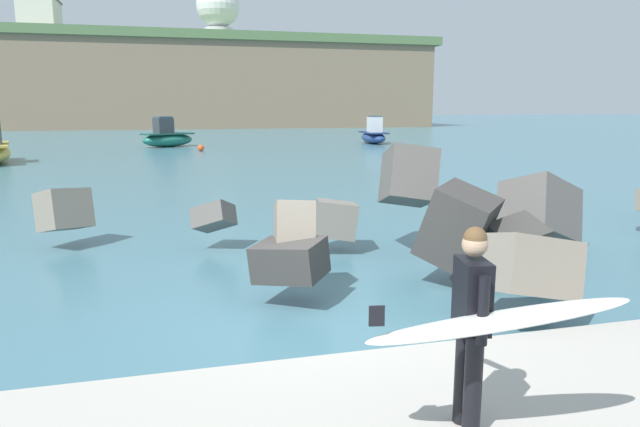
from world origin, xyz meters
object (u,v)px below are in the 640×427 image
(surfer_with_board, at_px, (480,319))
(radar_dome, at_px, (218,11))
(mooring_buoy_inner, at_px, (201,148))
(station_building_west, at_px, (40,19))
(boat_near_centre, at_px, (167,137))
(boat_near_right, at_px, (374,135))

(surfer_with_board, xyz_separation_m, radar_dome, (6.47, 100.02, 18.09))
(surfer_with_board, height_order, radar_dome, radar_dome)
(mooring_buoy_inner, bearing_deg, surfer_with_board, -89.27)
(station_building_west, bearing_deg, boat_near_centre, -71.32)
(surfer_with_board, relative_size, station_building_west, 0.25)
(surfer_with_board, height_order, boat_near_right, boat_near_right)
(boat_near_centre, distance_m, station_building_west, 59.46)
(boat_near_centre, xyz_separation_m, station_building_west, (-18.38, 54.38, 15.52))
(mooring_buoy_inner, height_order, station_building_west, station_building_west)
(mooring_buoy_inner, distance_m, radar_dome, 67.54)
(surfer_with_board, relative_size, boat_near_centre, 0.48)
(mooring_buoy_inner, xyz_separation_m, station_building_west, (-20.61, 59.36, 16.03))
(boat_near_right, bearing_deg, station_building_west, 122.63)
(radar_dome, xyz_separation_m, station_building_west, (-27.54, -5.03, -3.12))
(station_building_west, bearing_deg, mooring_buoy_inner, -70.85)
(surfer_with_board, bearing_deg, mooring_buoy_inner, 90.73)
(mooring_buoy_inner, bearing_deg, radar_dome, 83.86)
(boat_near_centre, bearing_deg, radar_dome, 81.24)
(station_building_west, bearing_deg, radar_dome, 10.36)
(boat_near_centre, distance_m, boat_near_right, 16.48)
(boat_near_right, distance_m, radar_dome, 62.77)
(boat_near_centre, height_order, mooring_buoy_inner, boat_near_centre)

